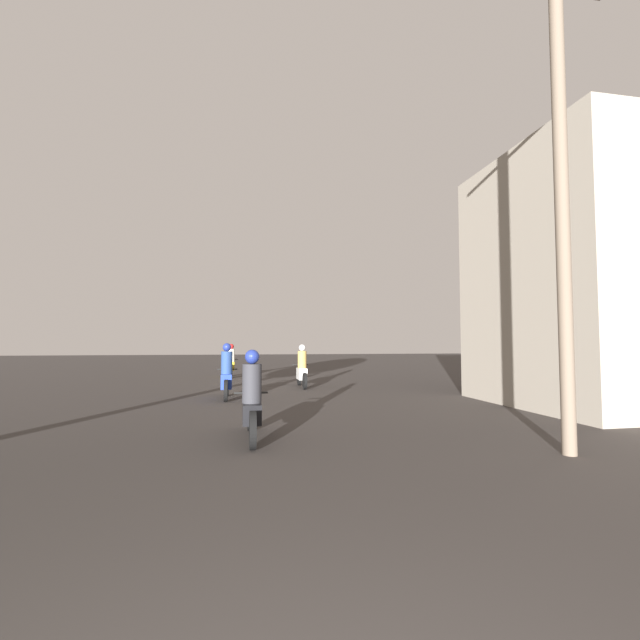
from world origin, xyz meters
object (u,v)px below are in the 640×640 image
object	(u,v)px
motorcycle_blue	(227,377)
motorcycle_yellow	(231,364)
motorcycle_black	(252,403)
motorcycle_white	(302,370)
utility_pole_near	(561,188)
building_right_near	(601,280)

from	to	relation	value
motorcycle_blue	motorcycle_yellow	bearing A→B (deg)	94.40
motorcycle_black	motorcycle_blue	size ratio (longest dim) A/B	1.06
motorcycle_black	motorcycle_yellow	bearing A→B (deg)	93.85
motorcycle_blue	motorcycle_white	xyz separation A→B (m)	(2.59, 2.75, -0.01)
motorcycle_white	utility_pole_near	bearing A→B (deg)	-79.56
motorcycle_blue	building_right_near	bearing A→B (deg)	-14.05
motorcycle_white	building_right_near	distance (m)	9.56
motorcycle_black	utility_pole_near	size ratio (longest dim) A/B	0.27
motorcycle_white	building_right_near	xyz separation A→B (m)	(7.03, -5.92, 2.62)
motorcycle_white	utility_pole_near	xyz separation A→B (m)	(2.43, -10.00, 3.28)
motorcycle_blue	motorcycle_white	world-z (taller)	motorcycle_blue
motorcycle_black	motorcycle_white	size ratio (longest dim) A/B	0.99
motorcycle_white	motorcycle_yellow	size ratio (longest dim) A/B	1.07
motorcycle_white	motorcycle_yellow	xyz separation A→B (m)	(-2.62, 5.32, -0.00)
motorcycle_blue	building_right_near	distance (m)	10.47
motorcycle_white	motorcycle_yellow	world-z (taller)	motorcycle_yellow
building_right_near	utility_pole_near	bearing A→B (deg)	-138.47
building_right_near	utility_pole_near	size ratio (longest dim) A/B	0.87
utility_pole_near	motorcycle_black	bearing A→B (deg)	157.33
motorcycle_black	motorcycle_yellow	distance (m)	13.46
building_right_near	utility_pole_near	distance (m)	6.18
motorcycle_white	utility_pole_near	world-z (taller)	utility_pole_near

